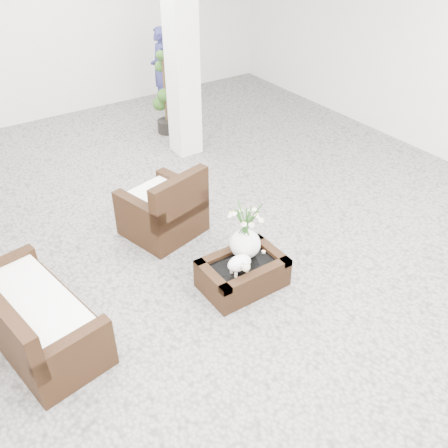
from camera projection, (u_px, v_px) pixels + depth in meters
ground at (219, 263)px, 5.85m from camera, size 11.00×11.00×0.00m
column at (181, 43)px, 7.31m from camera, size 0.40×0.40×3.50m
coffee_table at (242, 274)px, 5.44m from camera, size 0.90×0.60×0.31m
sheep_figurine at (239, 264)px, 5.17m from camera, size 0.28×0.23×0.21m
planter_narcissus at (246, 226)px, 5.24m from camera, size 0.44×0.44×0.80m
tealight at (264, 252)px, 5.50m from camera, size 0.04×0.04×0.03m
armchair at (161, 201)px, 6.12m from camera, size 1.04×1.01×0.91m
loveseat at (34, 308)px, 4.64m from camera, size 1.01×1.66×0.83m
topiary at (165, 94)px, 8.51m from camera, size 0.38×0.38×1.43m
shopper at (160, 68)px, 9.54m from camera, size 0.61×0.66×1.52m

